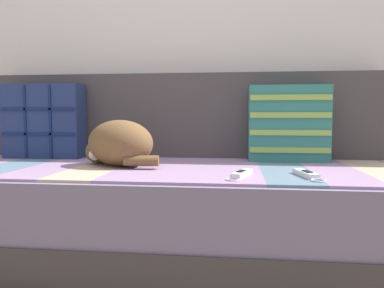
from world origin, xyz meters
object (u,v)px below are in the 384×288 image
Objects in this scene: sleeping_cat at (118,144)px; game_remote_far at (307,174)px; couch at (169,210)px; game_remote_near at (241,174)px; throw_pillow_striped at (288,124)px; throw_pillow_quilted at (45,121)px.

sleeping_cat reaches higher than game_remote_far.
sleeping_cat is at bearing -169.88° from couch.
couch is at bearing 140.38° from game_remote_near.
game_remote_far is at bearing 5.30° from game_remote_near.
couch is 5.52× the size of throw_pillow_striped.
sleeping_cat is at bearing -160.65° from throw_pillow_striped.
throw_pillow_quilted is 1.21m from throw_pillow_striped.
throw_pillow_striped is at bearing 64.82° from game_remote_near.
throw_pillow_striped is (1.21, -0.00, -0.01)m from throw_pillow_quilted.
game_remote_near is at bearing -22.35° from sleeping_cat.
game_remote_far is (0.01, -0.46, -0.17)m from throw_pillow_striped.
throw_pillow_striped is 0.80m from sleeping_cat.
game_remote_far reaches higher than couch.
game_remote_near reaches higher than couch.
throw_pillow_striped is at bearing -0.02° from throw_pillow_quilted.
couch is 0.82m from throw_pillow_quilted.
sleeping_cat is at bearing 165.57° from game_remote_far.
game_remote_near and game_remote_far have the same top height.
game_remote_far is (0.23, 0.02, 0.00)m from game_remote_near.
sleeping_cat is at bearing -29.25° from throw_pillow_quilted.
throw_pillow_striped is at bearing 19.35° from sleeping_cat.
throw_pillow_striped is (0.53, 0.22, 0.37)m from couch.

